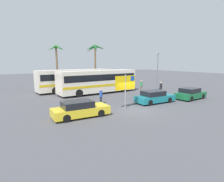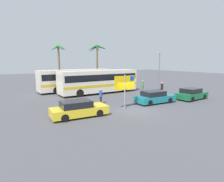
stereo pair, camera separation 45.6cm
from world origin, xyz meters
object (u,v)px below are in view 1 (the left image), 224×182
object	(u,v)px
car_teal	(154,97)
pedestrian_by_bus	(101,95)
car_yellow	(80,109)
car_green	(190,94)
bus_rear_coach	(75,79)
ferry_sign	(126,84)
pedestrian_crossing_lot	(161,87)
bus_front_coach	(98,80)
pedestrian_near_sign	(141,85)

from	to	relation	value
car_teal	pedestrian_by_bus	world-z (taller)	pedestrian_by_bus
car_yellow	car_green	distance (m)	13.81
bus_rear_coach	ferry_sign	bearing A→B (deg)	-91.94
ferry_sign	pedestrian_by_bus	xyz separation A→B (m)	(-0.99, 2.85, -1.38)
car_yellow	pedestrian_crossing_lot	xyz separation A→B (m)	(12.65, 2.71, 0.43)
bus_front_coach	ferry_sign	xyz separation A→B (m)	(-2.18, -8.84, 0.54)
ferry_sign	pedestrian_near_sign	distance (m)	10.53
pedestrian_by_bus	pedestrian_near_sign	distance (m)	9.86
car_teal	pedestrian_by_bus	size ratio (longest dim) A/B	2.79
bus_front_coach	car_green	size ratio (longest dim) A/B	2.79
ferry_sign	pedestrian_crossing_lot	distance (m)	8.49
ferry_sign	car_yellow	world-z (taller)	ferry_sign
bus_rear_coach	car_green	bearing A→B (deg)	-57.08
car_green	pedestrian_by_bus	world-z (taller)	pedestrian_by_bus
bus_front_coach	car_yellow	size ratio (longest dim) A/B	2.41
pedestrian_crossing_lot	pedestrian_near_sign	bearing A→B (deg)	-121.00
car_yellow	pedestrian_by_bus	xyz separation A→B (m)	(3.71, 2.89, 0.31)
bus_rear_coach	car_yellow	size ratio (longest dim) A/B	2.41
pedestrian_near_sign	car_green	bearing A→B (deg)	-134.02
bus_rear_coach	pedestrian_by_bus	size ratio (longest dim) A/B	6.95
pedestrian_by_bus	car_yellow	bearing A→B (deg)	-150.80
bus_rear_coach	car_green	xyz separation A→B (m)	(8.67, -13.39, -1.15)
bus_front_coach	bus_rear_coach	distance (m)	4.12
bus_rear_coach	car_yellow	xyz separation A→B (m)	(-5.13, -12.60, -1.15)
bus_front_coach	bus_rear_coach	xyz separation A→B (m)	(-1.76, 3.72, 0.00)
ferry_sign	pedestrian_crossing_lot	world-z (taller)	ferry_sign
car_teal	car_yellow	xyz separation A→B (m)	(-8.76, -0.18, 0.00)
ferry_sign	pedestrian_near_sign	xyz separation A→B (m)	(8.16, 6.52, -1.36)
bus_front_coach	ferry_sign	world-z (taller)	ferry_sign
ferry_sign	car_green	size ratio (longest dim) A/B	0.80
bus_rear_coach	pedestrian_near_sign	xyz separation A→B (m)	(7.73, -6.04, -0.82)
pedestrian_near_sign	pedestrian_crossing_lot	size ratio (longest dim) A/B	0.91
car_yellow	pedestrian_near_sign	distance (m)	14.44
bus_front_coach	pedestrian_by_bus	world-z (taller)	bus_front_coach
ferry_sign	car_yellow	size ratio (longest dim) A/B	0.69
bus_rear_coach	pedestrian_crossing_lot	distance (m)	12.45
bus_front_coach	car_teal	xyz separation A→B (m)	(1.88, -8.70, -1.15)
pedestrian_by_bus	pedestrian_crossing_lot	world-z (taller)	pedestrian_crossing_lot
ferry_sign	car_teal	xyz separation A→B (m)	(4.06, 0.14, -1.69)
car_yellow	pedestrian_by_bus	distance (m)	4.71
bus_front_coach	bus_rear_coach	world-z (taller)	same
ferry_sign	pedestrian_crossing_lot	xyz separation A→B (m)	(7.95, 2.68, -1.26)
car_yellow	pedestrian_by_bus	size ratio (longest dim) A/B	2.88
ferry_sign	car_teal	size ratio (longest dim) A/B	0.71
bus_front_coach	car_teal	distance (m)	8.97
pedestrian_crossing_lot	car_yellow	bearing A→B (deg)	-15.86
bus_front_coach	ferry_sign	bearing A→B (deg)	-103.87
car_green	pedestrian_near_sign	size ratio (longest dim) A/B	2.45
car_teal	car_green	bearing A→B (deg)	-6.09
pedestrian_by_bus	car_teal	bearing A→B (deg)	-36.92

